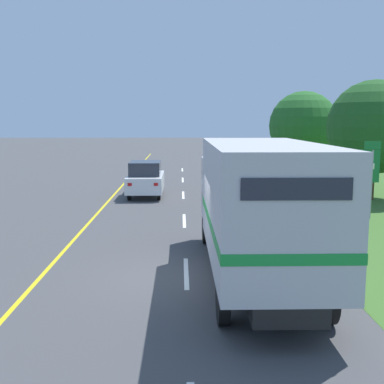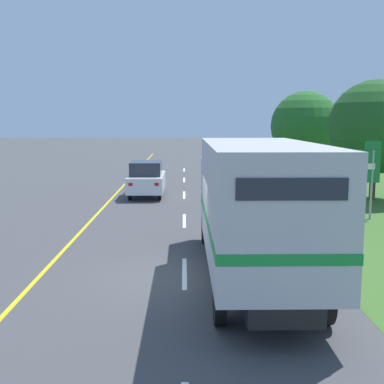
% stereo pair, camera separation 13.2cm
% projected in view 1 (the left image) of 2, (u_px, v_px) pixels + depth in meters
% --- Properties ---
extents(ground_plane, '(200.00, 200.00, 0.00)m').
position_uv_depth(ground_plane, '(186.00, 278.00, 12.12)').
color(ground_plane, '#444447').
extents(edge_line_yellow, '(0.12, 62.41, 0.01)m').
position_uv_depth(edge_line_yellow, '(116.00, 193.00, 26.41)').
color(edge_line_yellow, yellow).
rests_on(edge_line_yellow, ground).
extents(centre_dash_near, '(0.12, 2.60, 0.01)m').
position_uv_depth(centre_dash_near, '(186.00, 273.00, 12.53)').
color(centre_dash_near, white).
rests_on(centre_dash_near, ground).
extents(centre_dash_mid_a, '(0.12, 2.60, 0.01)m').
position_uv_depth(centre_dash_mid_a, '(184.00, 221.00, 19.06)').
color(centre_dash_mid_a, white).
rests_on(centre_dash_mid_a, ground).
extents(centre_dash_mid_b, '(0.12, 2.60, 0.01)m').
position_uv_depth(centre_dash_mid_b, '(183.00, 195.00, 25.58)').
color(centre_dash_mid_b, white).
rests_on(centre_dash_mid_b, ground).
extents(centre_dash_far, '(0.12, 2.60, 0.01)m').
position_uv_depth(centre_dash_far, '(183.00, 180.00, 32.11)').
color(centre_dash_far, white).
rests_on(centre_dash_far, ground).
extents(centre_dash_farthest, '(0.12, 2.60, 0.01)m').
position_uv_depth(centre_dash_farthest, '(182.00, 170.00, 38.63)').
color(centre_dash_farthest, white).
rests_on(centre_dash_farthest, ground).
extents(horse_trailer_truck, '(2.40, 8.43, 3.44)m').
position_uv_depth(horse_trailer_truck, '(257.00, 204.00, 11.62)').
color(horse_trailer_truck, black).
rests_on(horse_trailer_truck, ground).
extents(lead_car_white, '(1.80, 3.95, 1.83)m').
position_uv_depth(lead_car_white, '(146.00, 179.00, 25.05)').
color(lead_car_white, black).
rests_on(lead_car_white, ground).
extents(highway_sign, '(1.99, 0.09, 3.13)m').
position_uv_depth(highway_sign, '(355.00, 169.00, 19.05)').
color(highway_sign, '#9E9EA3').
rests_on(highway_sign, ground).
extents(roadside_tree_near, '(4.60, 4.60, 5.91)m').
position_uv_depth(roadside_tree_near, '(374.00, 127.00, 23.59)').
color(roadside_tree_near, '#4C3823').
rests_on(roadside_tree_near, ground).
extents(roadside_tree_mid, '(4.56, 4.56, 5.86)m').
position_uv_depth(roadside_tree_mid, '(304.00, 126.00, 31.91)').
color(roadside_tree_mid, '#4C3823').
rests_on(roadside_tree_mid, ground).
extents(roadside_tree_far, '(2.95, 2.95, 4.27)m').
position_uv_depth(roadside_tree_far, '(315.00, 134.00, 41.90)').
color(roadside_tree_far, '#4C3823').
rests_on(roadside_tree_far, ground).
extents(delineator_post, '(0.08, 0.08, 0.95)m').
position_uv_depth(delineator_post, '(356.00, 252.00, 12.66)').
color(delineator_post, white).
rests_on(delineator_post, ground).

